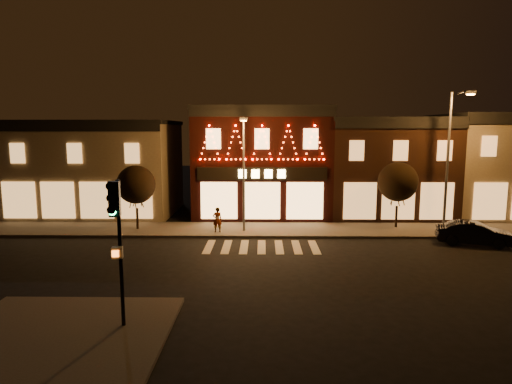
{
  "coord_description": "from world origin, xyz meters",
  "views": [
    {
      "loc": [
        0.06,
        -20.24,
        6.65
      ],
      "look_at": [
        -0.32,
        4.0,
        3.17
      ],
      "focal_mm": 30.72,
      "sensor_mm": 36.0,
      "label": 1
    }
  ],
  "objects_px": {
    "traffic_signal_near": "(117,225)",
    "dark_sedan": "(474,233)",
    "pedestrian": "(217,220)",
    "streetlamp_mid": "(244,165)"
  },
  "relations": [
    {
      "from": "dark_sedan",
      "to": "pedestrian",
      "type": "height_order",
      "value": "pedestrian"
    },
    {
      "from": "pedestrian",
      "to": "traffic_signal_near",
      "type": "bearing_deg",
      "value": 66.58
    },
    {
      "from": "traffic_signal_near",
      "to": "pedestrian",
      "type": "distance_m",
      "value": 13.92
    },
    {
      "from": "streetlamp_mid",
      "to": "dark_sedan",
      "type": "bearing_deg",
      "value": -8.15
    },
    {
      "from": "traffic_signal_near",
      "to": "dark_sedan",
      "type": "height_order",
      "value": "traffic_signal_near"
    },
    {
      "from": "traffic_signal_near",
      "to": "dark_sedan",
      "type": "relative_size",
      "value": 1.19
    },
    {
      "from": "pedestrian",
      "to": "streetlamp_mid",
      "type": "bearing_deg",
      "value": 172.31
    },
    {
      "from": "streetlamp_mid",
      "to": "pedestrian",
      "type": "xyz_separation_m",
      "value": [
        -1.69,
        -0.24,
        -3.44
      ]
    },
    {
      "from": "traffic_signal_near",
      "to": "dark_sedan",
      "type": "xyz_separation_m",
      "value": [
        16.93,
        11.22,
        -2.93
      ]
    },
    {
      "from": "traffic_signal_near",
      "to": "pedestrian",
      "type": "relative_size",
      "value": 3.06
    }
  ]
}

